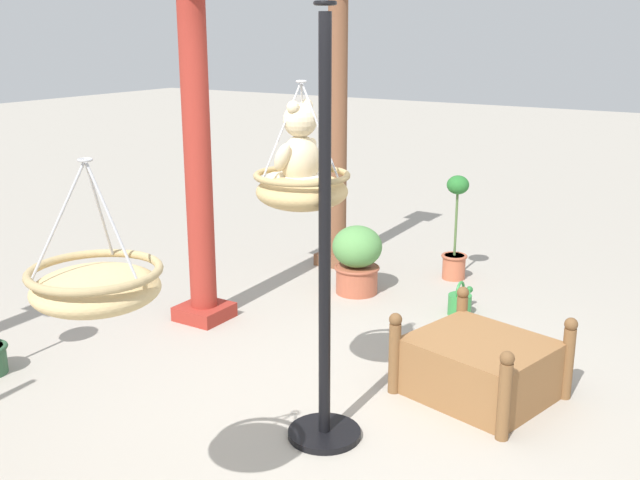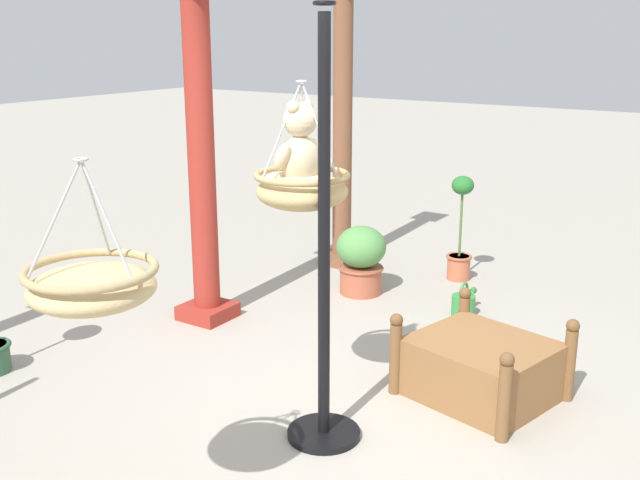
# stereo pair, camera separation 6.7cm
# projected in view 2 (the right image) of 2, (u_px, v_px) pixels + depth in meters

# --- Properties ---
(ground_plane) EXTENTS (40.00, 40.00, 0.00)m
(ground_plane) POSITION_uv_depth(u_px,v_px,m) (331.00, 417.00, 4.77)
(ground_plane) COLOR #A8A093
(display_pole_central) EXTENTS (0.44, 0.44, 2.51)m
(display_pole_central) POSITION_uv_depth(u_px,v_px,m) (324.00, 314.00, 4.33)
(display_pole_central) COLOR black
(display_pole_central) RESTS_ON ground
(hanging_basket_with_teddy) EXTENTS (0.57, 0.57, 0.74)m
(hanging_basket_with_teddy) POSITION_uv_depth(u_px,v_px,m) (302.00, 188.00, 4.40)
(hanging_basket_with_teddy) COLOR tan
(teddy_bear) EXTENTS (0.35, 0.31, 0.51)m
(teddy_bear) POSITION_uv_depth(u_px,v_px,m) (298.00, 150.00, 4.35)
(teddy_bear) COLOR beige
(hanging_basket_left_high) EXTENTS (0.56, 0.56, 0.64)m
(hanging_basket_left_high) POSITION_uv_depth(u_px,v_px,m) (92.00, 285.00, 3.15)
(hanging_basket_left_high) COLOR tan
(greenhouse_pillar_left) EXTENTS (0.42, 0.42, 2.81)m
(greenhouse_pillar_left) POSITION_uv_depth(u_px,v_px,m) (201.00, 160.00, 6.04)
(greenhouse_pillar_left) COLOR #9E2D23
(greenhouse_pillar_left) RESTS_ON ground
(greenhouse_pillar_far_back) EXTENTS (0.37, 0.37, 2.88)m
(greenhouse_pillar_far_back) POSITION_uv_depth(u_px,v_px,m) (342.00, 130.00, 7.50)
(greenhouse_pillar_far_back) COLOR brown
(greenhouse_pillar_far_back) RESTS_ON ground
(wooden_planter_box) EXTENTS (1.02, 1.09, 0.57)m
(wooden_planter_box) POSITION_uv_depth(u_px,v_px,m) (481.00, 366.00, 4.99)
(wooden_planter_box) COLOR olive
(wooden_planter_box) RESTS_ON ground
(potted_plant_flowering_red) EXTENTS (0.46, 0.46, 0.64)m
(potted_plant_flowering_red) POSITION_uv_depth(u_px,v_px,m) (361.00, 258.00, 6.92)
(potted_plant_flowering_red) COLOR #AD563D
(potted_plant_flowering_red) RESTS_ON ground
(potted_plant_bushy_green) EXTENTS (0.25, 0.25, 1.03)m
(potted_plant_bushy_green) POSITION_uv_depth(u_px,v_px,m) (460.00, 237.00, 7.28)
(potted_plant_bushy_green) COLOR #BC6042
(potted_plant_bushy_green) RESTS_ON ground
(watering_can) EXTENTS (0.35, 0.20, 0.30)m
(watering_can) POSITION_uv_depth(u_px,v_px,m) (464.00, 304.00, 6.44)
(watering_can) COLOR #338C3F
(watering_can) RESTS_ON ground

